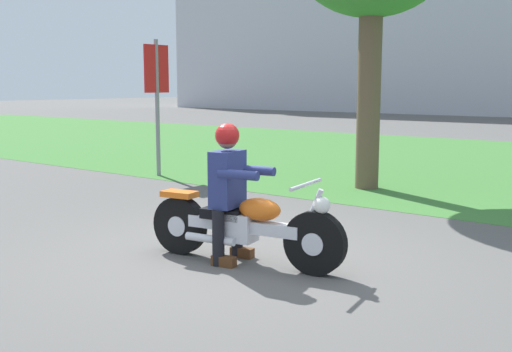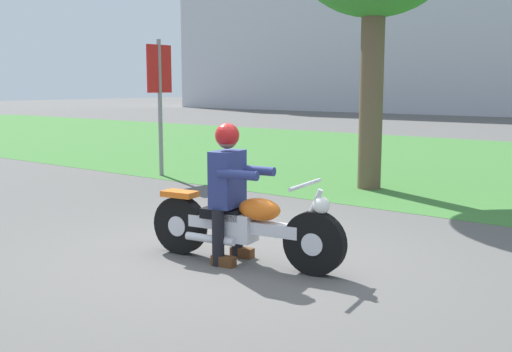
% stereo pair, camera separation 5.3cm
% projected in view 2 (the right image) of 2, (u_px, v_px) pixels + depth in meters
% --- Properties ---
extents(ground, '(120.00, 120.00, 0.00)m').
position_uv_depth(ground, '(240.00, 257.00, 6.31)').
color(ground, '#565451').
extents(grass_verge, '(60.00, 12.00, 0.01)m').
position_uv_depth(grass_verge, '(508.00, 166.00, 13.38)').
color(grass_verge, '#3D7533').
rests_on(grass_verge, ground).
extents(motorcycle_lead, '(2.12, 0.70, 0.86)m').
position_uv_depth(motorcycle_lead, '(244.00, 226.00, 6.04)').
color(motorcycle_lead, black).
rests_on(motorcycle_lead, ground).
extents(rider_lead, '(0.60, 0.52, 1.38)m').
position_uv_depth(rider_lead, '(229.00, 182.00, 6.06)').
color(rider_lead, black).
rests_on(rider_lead, ground).
extents(sign_banner, '(0.08, 0.60, 2.60)m').
position_uv_depth(sign_banner, '(160.00, 86.00, 11.76)').
color(sign_banner, gray).
rests_on(sign_banner, ground).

